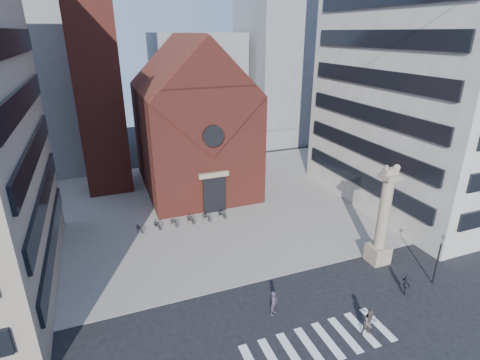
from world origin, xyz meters
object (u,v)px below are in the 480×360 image
object	(u,v)px
pedestrian_2	(406,285)
traffic_light	(438,258)
pedestrian_1	(370,323)
pedestrian_0	(274,303)
lion_column	(382,225)
scooter_0	(140,228)

from	to	relation	value
pedestrian_2	traffic_light	bearing A→B (deg)	-77.30
traffic_light	pedestrian_1	world-z (taller)	traffic_light
pedestrian_1	pedestrian_2	world-z (taller)	pedestrian_1
pedestrian_0	pedestrian_1	size ratio (longest dim) A/B	0.95
traffic_light	pedestrian_0	bearing A→B (deg)	173.92
traffic_light	pedestrian_1	size ratio (longest dim) A/B	2.23
pedestrian_2	lion_column	bearing A→B (deg)	-5.84
pedestrian_1	pedestrian_2	distance (m)	5.59
pedestrian_2	scooter_0	world-z (taller)	pedestrian_2
pedestrian_2	scooter_0	xyz separation A→B (m)	(-17.09, 16.60, -0.42)
pedestrian_1	traffic_light	bearing A→B (deg)	22.80
pedestrian_0	scooter_0	distance (m)	16.56
traffic_light	pedestrian_2	size ratio (longest dim) A/B	2.46
lion_column	scooter_0	bearing A→B (deg)	145.75
traffic_light	scooter_0	bearing A→B (deg)	140.91
pedestrian_1	scooter_0	bearing A→B (deg)	128.04
lion_column	pedestrian_0	size ratio (longest dim) A/B	4.72
pedestrian_0	traffic_light	bearing A→B (deg)	-44.02
lion_column	traffic_light	world-z (taller)	lion_column
pedestrian_1	pedestrian_2	xyz separation A→B (m)	(5.12, 2.24, -0.09)
traffic_light	scooter_0	world-z (taller)	traffic_light
pedestrian_0	scooter_0	world-z (taller)	pedestrian_0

